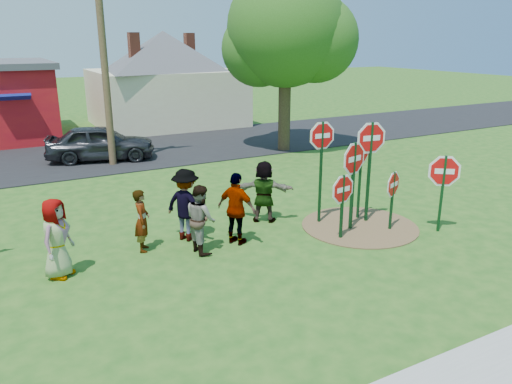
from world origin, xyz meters
TOP-DOWN VIEW (x-y plane):
  - ground at (0.00, 0.00)m, footprint 120.00×120.00m
  - road at (0.00, 11.50)m, footprint 120.00×7.50m
  - dirt_patch at (4.50, -1.00)m, footprint 3.20×3.20m
  - cream_house at (5.50, 18.00)m, footprint 9.40×9.40m
  - stop_sign_a at (3.50, -1.43)m, footprint 1.02×0.18m
  - stop_sign_b at (3.69, -0.19)m, footprint 1.04×0.09m
  - stop_sign_c at (4.92, -0.77)m, footprint 1.17×0.22m
  - stop_sign_d at (4.87, -0.46)m, footprint 0.91×0.25m
  - stop_sign_e at (5.06, -1.59)m, footprint 0.88×0.37m
  - stop_sign_f at (6.14, -2.28)m, footprint 0.92×0.69m
  - stop_sign_g at (4.14, -1.03)m, footprint 1.16×0.31m
  - person_a at (-3.24, -0.19)m, footprint 1.00×1.03m
  - person_b at (-1.23, 0.30)m, footprint 0.55×0.66m
  - person_c at (0.01, -0.44)m, footprint 0.68×0.85m
  - person_d at (-0.03, 0.45)m, footprint 1.24×1.40m
  - person_e at (0.98, -0.43)m, footprint 0.95×1.17m
  - person_f at (2.38, 0.66)m, footprint 1.64×1.39m
  - suv at (-0.07, 10.33)m, footprint 4.71×2.90m
  - utility_pole at (0.17, 9.34)m, footprint 2.22×0.52m
  - leafy_tree at (7.97, 8.39)m, footprint 5.63×5.14m

SIDE VIEW (x-z plane):
  - ground at x=0.00m, z-range 0.00..0.00m
  - dirt_patch at x=4.50m, z-range 0.00..0.03m
  - road at x=0.00m, z-range 0.00..0.04m
  - person_b at x=-1.23m, z-range 0.00..1.56m
  - suv at x=-0.07m, z-range 0.04..1.54m
  - person_c at x=0.01m, z-range 0.00..1.69m
  - person_f at x=2.38m, z-range 0.00..1.78m
  - person_a at x=-3.24m, z-range 0.00..1.79m
  - person_e at x=0.98m, z-range 0.00..1.86m
  - person_d at x=-0.03m, z-range 0.00..1.88m
  - stop_sign_e at x=5.06m, z-range 0.29..2.06m
  - stop_sign_a at x=3.50m, z-range 0.30..2.16m
  - stop_sign_f at x=6.14m, z-range 0.43..2.68m
  - stop_sign_d at x=4.87m, z-range 0.54..2.97m
  - stop_sign_g at x=4.14m, z-range 0.48..3.06m
  - stop_sign_c at x=4.92m, z-range 0.60..3.61m
  - stop_sign_b at x=3.69m, z-range 0.70..3.71m
  - cream_house at x=5.50m, z-range -0.33..6.17m
  - utility_pole at x=0.17m, z-range 0.24..9.36m
  - leafy_tree at x=7.97m, z-range 1.15..9.15m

